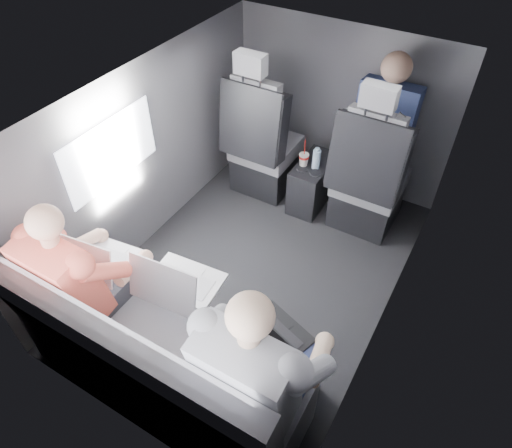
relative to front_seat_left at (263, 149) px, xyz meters
The scene contains 20 objects.
floor 1.03m from the front_seat_left, 61.81° to the right, with size 2.60×2.60×0.00m, color black.
ceiling 1.34m from the front_seat_left, 61.81° to the right, with size 2.60×2.60×0.00m, color #B2B2AD.
panel_left 0.99m from the front_seat_left, 118.19° to the right, with size 0.02×2.60×1.35m, color #56565B.
panel_right 1.61m from the front_seat_left, 31.88° to the right, with size 0.02×2.60×1.35m, color #56565B.
panel_front 0.70m from the front_seat_left, 45.65° to the left, with size 1.80×0.02×1.35m, color #56565B.
panel_back 2.20m from the front_seat_left, 78.12° to the right, with size 1.80×0.02×1.35m, color #56565B.
side_window 1.32m from the front_seat_left, 110.67° to the right, with size 0.02×0.75×0.42m, color white.
seatbelt 1.00m from the front_seat_left, 10.68° to the right, with size 0.05×0.01×0.65m, color black.
front_seat_left is the anchor object (origin of this frame).
front_seat_right 0.90m from the front_seat_left, ahead, with size 0.52×0.58×1.26m.
center_console 0.49m from the front_seat_left, ahead, with size 0.24×0.48×0.41m.
rear_bench 1.96m from the front_seat_left, 76.69° to the right, with size 1.60×0.57×0.92m.
soda_cup 0.39m from the front_seat_left, ahead, with size 0.08×0.08×0.24m.
water_bottle 0.49m from the front_seat_left, ahead, with size 0.06×0.06×0.18m.
laptop_white 1.70m from the front_seat_left, 92.27° to the right, with size 0.37×0.36×0.26m.
laptop_silver 1.67m from the front_seat_left, 76.09° to the right, with size 0.41×0.38×0.28m.
laptop_black 1.92m from the front_seat_left, 58.86° to the right, with size 0.37×0.37×0.23m.
passenger_rear_left 1.82m from the front_seat_left, 91.52° to the right, with size 0.48×0.60×1.19m.
passenger_rear_right 2.09m from the front_seat_left, 60.31° to the right, with size 0.52×0.64×1.25m.
passenger_front_right 0.97m from the front_seat_left, 16.58° to the left, with size 0.42×0.42×0.87m.
Camera 1 is at (1.08, -1.88, 2.51)m, focal length 32.00 mm.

